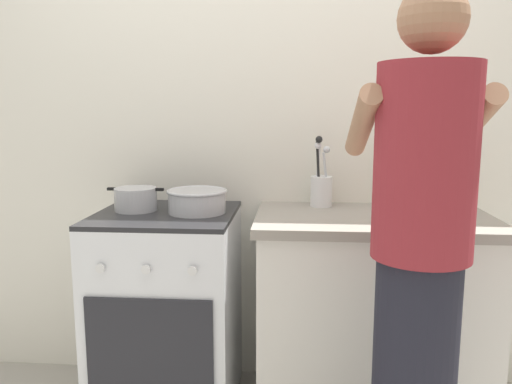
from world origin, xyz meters
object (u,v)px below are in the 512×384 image
(spice_bottle, at_px, (389,205))
(utensil_crock, at_px, (321,187))
(pot, at_px, (136,199))
(oil_bottle, at_px, (422,191))
(person, at_px, (419,269))
(stove_range, at_px, (168,310))
(mixing_bowl, at_px, (197,200))

(spice_bottle, bearing_deg, utensil_crock, 145.51)
(pot, relative_size, oil_bottle, 0.96)
(utensil_crock, relative_size, oil_bottle, 1.23)
(pot, bearing_deg, spice_bottle, -1.24)
(utensil_crock, bearing_deg, pot, -168.65)
(utensil_crock, xyz_separation_m, oil_bottle, (0.40, -0.23, 0.02))
(oil_bottle, height_order, person, person)
(stove_range, distance_m, person, 1.20)
(stove_range, relative_size, pot, 3.56)
(spice_bottle, distance_m, oil_bottle, 0.15)
(stove_range, distance_m, utensil_crock, 0.89)
(pot, bearing_deg, stove_range, -12.70)
(person, bearing_deg, oil_bottle, 76.64)
(pot, distance_m, spice_bottle, 1.10)
(stove_range, relative_size, spice_bottle, 9.41)
(spice_bottle, relative_size, oil_bottle, 0.36)
(utensil_crock, relative_size, spice_bottle, 3.41)
(utensil_crock, height_order, spice_bottle, utensil_crock)
(pot, distance_m, person, 1.26)
(stove_range, bearing_deg, oil_bottle, -1.62)
(stove_range, relative_size, oil_bottle, 3.41)
(utensil_crock, bearing_deg, stove_range, -163.94)
(stove_range, height_order, utensil_crock, utensil_crock)
(mixing_bowl, height_order, utensil_crock, utensil_crock)
(oil_bottle, xyz_separation_m, person, (-0.14, -0.57, -0.15))
(mixing_bowl, height_order, person, person)
(stove_range, height_order, spice_bottle, spice_bottle)
(spice_bottle, bearing_deg, mixing_bowl, -179.86)
(oil_bottle, bearing_deg, mixing_bowl, 177.80)
(spice_bottle, height_order, oil_bottle, oil_bottle)
(mixing_bowl, xyz_separation_m, oil_bottle, (0.94, -0.04, 0.06))
(pot, relative_size, spice_bottle, 2.64)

